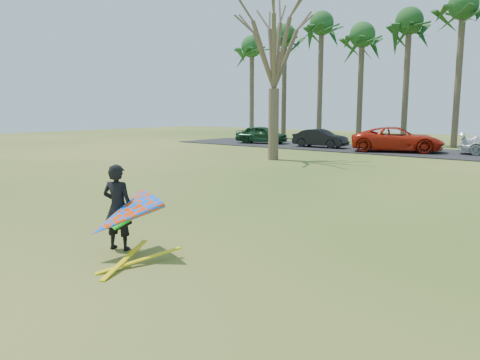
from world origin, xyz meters
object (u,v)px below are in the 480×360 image
Objects in this scene: car_2 at (397,139)px; car_1 at (320,138)px; kite_flyer at (121,215)px; bare_tree_left at (274,41)px; car_0 at (262,134)px.

car_1 is at bearing 71.17° from car_2.
kite_flyer reaches higher than car_2.
kite_flyer is (10.04, -26.14, 0.10)m from car_1.
bare_tree_left is 11.09m from car_1.
car_1 is at bearing -111.08° from car_0.
car_0 is 31.03m from kite_flyer.
bare_tree_left reaches higher than car_2.
kite_flyer is (8.14, -17.12, -6.05)m from bare_tree_left.
bare_tree_left is 19.90m from kite_flyer.
kite_flyer is at bearing -165.72° from car_0.
car_2 reaches higher than car_1.
bare_tree_left is at bearing 135.89° from car_2.
car_2 is (11.92, -0.31, 0.10)m from car_0.
kite_flyer is (4.08, -26.29, -0.05)m from car_2.
kite_flyer is at bearing -161.18° from car_1.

